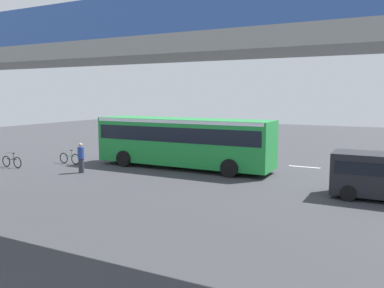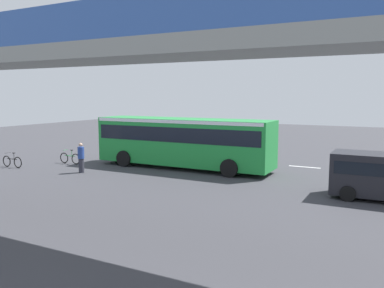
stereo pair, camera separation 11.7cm
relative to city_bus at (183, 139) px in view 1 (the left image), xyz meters
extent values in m
plane|color=#38383D|center=(-0.81, -0.88, -1.88)|extent=(80.00, 80.00, 0.00)
cube|color=#1E8C38|center=(-0.01, 0.00, -0.17)|extent=(11.50, 2.55, 2.86)
cube|color=black|center=(-0.01, 0.00, 0.35)|extent=(11.04, 2.59, 0.90)
cube|color=white|center=(-0.01, 0.00, 1.15)|extent=(11.27, 2.58, 0.20)
cube|color=black|center=(5.76, 0.00, 0.18)|extent=(0.04, 2.24, 1.20)
cylinder|color=black|center=(3.67, 1.27, -1.36)|extent=(1.04, 0.30, 1.04)
cylinder|color=black|center=(3.67, -1.27, -1.36)|extent=(1.04, 0.30, 1.04)
cylinder|color=black|center=(-3.69, 1.27, -1.36)|extent=(1.04, 0.30, 1.04)
cylinder|color=black|center=(-3.69, -1.27, -1.36)|extent=(1.04, 0.30, 1.04)
cylinder|color=black|center=(-10.21, 3.63, -1.54)|extent=(0.68, 0.22, 0.68)
cylinder|color=black|center=(-10.21, 1.68, -1.54)|extent=(0.68, 0.22, 0.68)
torus|color=black|center=(8.09, 2.13, -1.52)|extent=(0.72, 0.06, 0.72)
torus|color=black|center=(7.04, 2.13, -1.52)|extent=(0.72, 0.06, 0.72)
cube|color=green|center=(7.57, 2.13, -1.34)|extent=(0.89, 0.04, 0.04)
cylinder|color=green|center=(7.38, 2.13, -1.14)|extent=(0.03, 0.03, 0.40)
cube|color=black|center=(7.38, 2.13, -0.94)|extent=(0.20, 0.08, 0.04)
cylinder|color=green|center=(7.97, 2.13, -0.97)|extent=(0.02, 0.44, 0.02)
torus|color=black|center=(10.40, 4.84, -1.52)|extent=(0.72, 0.06, 0.72)
torus|color=black|center=(9.35, 4.84, -1.52)|extent=(0.72, 0.06, 0.72)
cube|color=black|center=(9.88, 4.84, -1.34)|extent=(0.89, 0.04, 0.04)
cylinder|color=black|center=(9.69, 4.84, -1.14)|extent=(0.03, 0.03, 0.40)
cube|color=black|center=(9.69, 4.84, -0.94)|extent=(0.20, 0.08, 0.04)
cylinder|color=black|center=(10.28, 4.84, -0.97)|extent=(0.02, 0.44, 0.02)
cylinder|color=#2D2D38|center=(4.68, 4.12, -1.46)|extent=(0.32, 0.32, 0.85)
cylinder|color=navy|center=(4.68, 4.12, -0.68)|extent=(0.38, 0.38, 0.70)
sphere|color=tan|center=(4.68, 4.12, -0.20)|extent=(0.22, 0.22, 0.22)
cylinder|color=slate|center=(2.76, -5.65, -0.48)|extent=(0.08, 0.08, 2.80)
cube|color=yellow|center=(2.76, -5.65, 0.62)|extent=(0.04, 0.60, 0.60)
cube|color=silver|center=(-6.81, -3.95, -1.88)|extent=(2.00, 0.20, 0.01)
cube|color=silver|center=(-2.81, -3.95, -1.88)|extent=(2.00, 0.20, 0.01)
cube|color=silver|center=(1.19, -3.95, -1.88)|extent=(2.00, 0.20, 0.01)
cube|color=silver|center=(5.19, -3.95, -1.88)|extent=(2.00, 0.20, 0.01)
cube|color=gray|center=(-0.81, 11.66, 4.04)|extent=(28.97, 2.60, 0.50)
cube|color=#3359A5|center=(-0.81, 10.41, 4.84)|extent=(28.97, 0.08, 1.10)
cube|color=#3359A5|center=(-0.81, 12.91, 4.84)|extent=(28.97, 0.08, 1.10)
camera|label=1|loc=(-11.82, 21.75, 2.74)|focal=36.92mm
camera|label=2|loc=(-11.92, 21.70, 2.74)|focal=36.92mm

